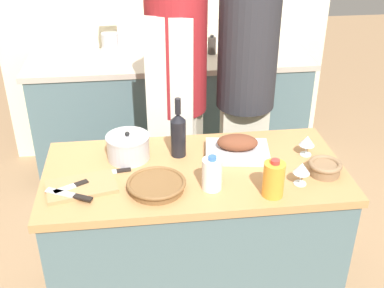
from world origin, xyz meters
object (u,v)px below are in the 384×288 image
object	(u,v)px
stand_mixer	(113,37)
person_cook_guest	(246,84)
knife_paring	(72,186)
condiment_bottle_short	(212,45)
wine_glass_left	(307,141)
condiment_bottle_tall	(237,48)
wine_glass_right	(302,169)
knife_bread	(114,172)
juice_jug	(274,179)
person_cook_aproned	(177,89)
mixing_bowl	(325,167)
roasting_pan	(237,148)
cutting_board	(81,187)
knife_chef	(71,195)
milk_jug	(212,174)
stock_pot	(128,147)
wine_bottle_green	(178,133)
wicker_basket	(156,185)

from	to	relation	value
stand_mixer	person_cook_guest	world-z (taller)	person_cook_guest
knife_paring	condiment_bottle_short	world-z (taller)	condiment_bottle_short
wine_glass_left	condiment_bottle_tall	xyz separation A→B (m)	(-0.08, 1.35, 0.06)
wine_glass_right	knife_bread	bearing A→B (deg)	166.65
juice_jug	person_cook_aproned	world-z (taller)	person_cook_aproned
mixing_bowl	person_cook_aproned	world-z (taller)	person_cook_aproned
roasting_pan	person_cook_aproned	world-z (taller)	person_cook_aproned
cutting_board	knife_chef	xyz separation A→B (m)	(-0.04, -0.08, 0.01)
person_cook_aproned	condiment_bottle_tall	bearing A→B (deg)	73.25
roasting_pan	milk_jug	bearing A→B (deg)	-122.36
wine_glass_right	person_cook_guest	xyz separation A→B (m)	(-0.06, 0.89, 0.05)
mixing_bowl	condiment_bottle_tall	xyz separation A→B (m)	(-0.11, 1.53, 0.10)
condiment_bottle_short	milk_jug	bearing A→B (deg)	-98.91
wine_glass_left	knife_chef	distance (m)	1.17
cutting_board	wine_glass_left	bearing A→B (deg)	8.70
wine_glass_left	condiment_bottle_tall	size ratio (longest dim) A/B	0.73
stand_mixer	person_cook_aproned	distance (m)	0.91
stock_pot	milk_jug	xyz separation A→B (m)	(0.37, -0.31, 0.01)
mixing_bowl	roasting_pan	bearing A→B (deg)	150.19
cutting_board	juice_jug	bearing A→B (deg)	-10.31
condiment_bottle_tall	condiment_bottle_short	distance (m)	0.19
person_cook_aproned	knife_chef	bearing A→B (deg)	-100.94
condiment_bottle_tall	wine_glass_right	bearing A→B (deg)	-91.02
person_cook_aproned	knife_paring	bearing A→B (deg)	-102.87
wine_glass_left	wine_glass_right	size ratio (longest dim) A/B	0.97
juice_jug	knife_paring	size ratio (longest dim) A/B	1.17
condiment_bottle_tall	knife_chef	bearing A→B (deg)	-123.60
cutting_board	person_cook_guest	bearing A→B (deg)	40.78
wine_glass_right	stand_mixer	xyz separation A→B (m)	(-0.87, 1.74, 0.13)
wine_glass_left	condiment_bottle_short	world-z (taller)	condiment_bottle_short
stock_pot	knife_chef	world-z (taller)	stock_pot
juice_jug	wine_bottle_green	size ratio (longest dim) A/B	0.58
mixing_bowl	person_cook_guest	distance (m)	0.85
cutting_board	person_cook_guest	xyz separation A→B (m)	(0.93, 0.80, 0.13)
juice_jug	milk_jug	distance (m)	0.27
milk_jug	person_cook_guest	size ratio (longest dim) A/B	0.09
knife_chef	knife_paring	size ratio (longest dim) A/B	1.40
knife_paring	person_cook_aproned	bearing A→B (deg)	57.04
wine_glass_right	wine_bottle_green	bearing A→B (deg)	148.08
roasting_pan	wine_bottle_green	xyz separation A→B (m)	(-0.29, 0.04, 0.08)
knife_chef	stand_mixer	xyz separation A→B (m)	(0.16, 1.73, 0.19)
roasting_pan	knife_bread	bearing A→B (deg)	-172.33
wine_glass_left	wine_glass_right	distance (m)	0.28
knife_paring	person_cook_aproned	world-z (taller)	person_cook_aproned
wine_glass_right	cutting_board	bearing A→B (deg)	175.17
person_cook_guest	wicker_basket	bearing A→B (deg)	-120.95
wine_bottle_green	person_cook_aproned	bearing A→B (deg)	85.35
juice_jug	knife_paring	xyz separation A→B (m)	(-0.88, 0.14, -0.06)
person_cook_guest	knife_chef	bearing A→B (deg)	-133.94
wicker_basket	knife_bread	distance (m)	0.26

